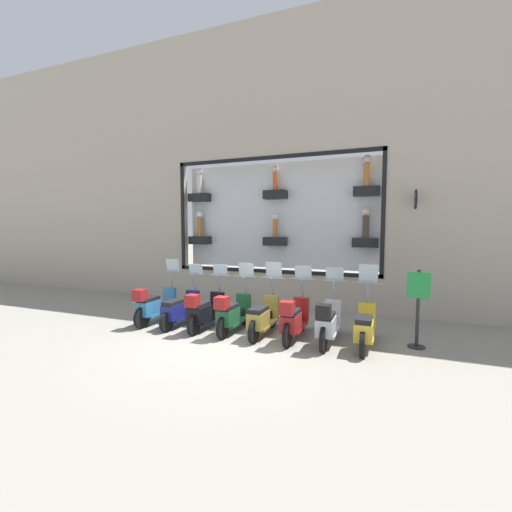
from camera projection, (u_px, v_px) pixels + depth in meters
name	position (u px, v px, depth m)	size (l,w,h in m)	color
ground_plane	(224.00, 337.00, 7.95)	(120.00, 120.00, 0.00)	gray
building_facade	(274.00, 162.00, 10.92)	(1.18, 36.00, 9.07)	#ADA08E
scooter_yellow_0	(365.00, 328.00, 7.19)	(1.80, 0.61, 1.71)	black
scooter_silver_1	(328.00, 323.00, 7.41)	(1.81, 0.61, 1.61)	black
scooter_red_2	(294.00, 319.00, 7.69)	(1.81, 0.60, 1.61)	black
scooter_olive_3	(263.00, 317.00, 8.02)	(1.80, 0.60, 1.68)	black
scooter_green_4	(232.00, 313.00, 8.24)	(1.80, 0.61, 1.62)	black
scooter_black_5	(204.00, 311.00, 8.52)	(1.80, 0.60, 1.57)	black
scooter_navy_6	(180.00, 310.00, 8.85)	(1.80, 0.60, 1.53)	black
scooter_teal_7	(154.00, 305.00, 9.08)	(1.81, 0.61, 1.66)	black
shop_sign_post	(418.00, 306.00, 7.19)	(0.36, 0.45, 1.66)	#232326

